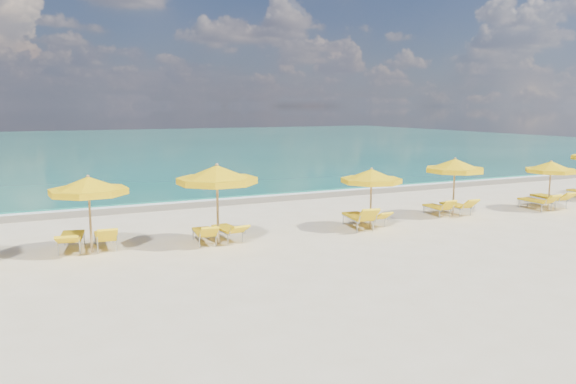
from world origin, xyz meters
name	(u,v)px	position (x,y,z in m)	size (l,w,h in m)	color
ground_plane	(307,232)	(0.00, 0.00, 0.00)	(120.00, 120.00, 0.00)	beige
ocean	(109,145)	(0.00, 48.00, 0.00)	(120.00, 80.00, 0.30)	#126754
wet_sand_band	(233,200)	(0.00, 7.40, 0.00)	(120.00, 2.60, 0.01)	tan
foam_line	(228,198)	(0.00, 8.20, 0.00)	(120.00, 1.20, 0.03)	white
whitecap_near	(76,182)	(-6.00, 17.00, 0.00)	(14.00, 0.36, 0.05)	white
whitecap_far	(258,161)	(8.00, 24.00, 0.00)	(18.00, 0.30, 0.05)	white
umbrella_2	(88,186)	(-6.98, 0.35, 1.98)	(2.89, 2.89, 2.33)	tan
umbrella_3	(217,175)	(-3.26, -0.25, 2.18)	(3.25, 3.25, 2.55)	tan
umbrella_4	(371,177)	(2.35, -0.38, 1.85)	(2.46, 2.46, 2.17)	tan
umbrella_5	(455,166)	(6.60, 0.18, 1.98)	(3.04, 3.04, 2.32)	tan
umbrella_6	(551,167)	(11.20, -0.44, 1.77)	(2.64, 2.64, 2.08)	tan
lounger_2_left	(72,242)	(-7.49, 0.90, 0.24)	(1.01, 2.11, 0.74)	#A5A8AD
lounger_2_right	(106,241)	(-6.53, 0.70, 0.22)	(0.69, 1.79, 0.83)	#A5A8AD
lounger_3_left	(204,237)	(-3.63, 0.02, 0.21)	(0.74, 1.76, 0.75)	#A5A8AD
lounger_3_right	(228,233)	(-2.79, 0.13, 0.21)	(0.75, 1.83, 0.69)	#A5A8AD
lounger_4_left	(358,222)	(1.96, -0.19, 0.25)	(0.98, 2.04, 0.93)	#A5A8AD
lounger_4_right	(372,220)	(2.72, 0.10, 0.20)	(0.56, 1.64, 0.65)	#A5A8AD
lounger_5_left	(437,211)	(6.07, 0.48, 0.20)	(0.67, 1.61, 0.77)	#A5A8AD
lounger_5_right	(456,209)	(6.96, 0.39, 0.22)	(0.64, 1.77, 0.78)	#A5A8AD
lounger_6_left	(536,204)	(10.67, -0.26, 0.22)	(0.63, 1.80, 0.80)	#A5A8AD
lounger_6_right	(550,201)	(11.73, -0.07, 0.25)	(0.86, 2.11, 0.83)	#A5A8AD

